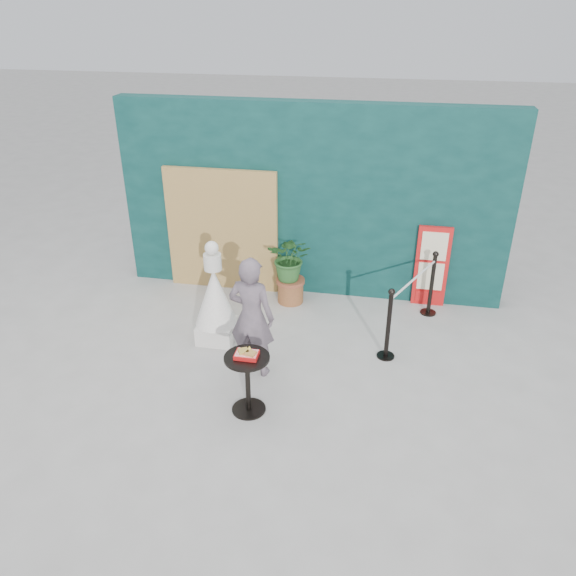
# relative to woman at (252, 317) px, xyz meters

# --- Properties ---
(ground) EXTENTS (60.00, 60.00, 0.00)m
(ground) POSITION_rel_woman_xyz_m (0.37, -0.72, -0.80)
(ground) COLOR #ADAAA5
(ground) RESTS_ON ground
(back_wall) EXTENTS (6.00, 0.30, 3.00)m
(back_wall) POSITION_rel_woman_xyz_m (0.37, 2.43, 0.70)
(back_wall) COLOR #092C2B
(back_wall) RESTS_ON ground
(bamboo_fence) EXTENTS (1.80, 0.08, 2.00)m
(bamboo_fence) POSITION_rel_woman_xyz_m (-1.03, 2.22, 0.20)
(bamboo_fence) COLOR tan
(bamboo_fence) RESTS_ON ground
(woman) EXTENTS (0.64, 0.46, 1.61)m
(woman) POSITION_rel_woman_xyz_m (0.00, 0.00, 0.00)
(woman) COLOR slate
(woman) RESTS_ON ground
(menu_board) EXTENTS (0.50, 0.07, 1.30)m
(menu_board) POSITION_rel_woman_xyz_m (2.27, 2.23, -0.15)
(menu_board) COLOR red
(menu_board) RESTS_ON ground
(statue) EXTENTS (0.58, 0.58, 1.50)m
(statue) POSITION_rel_woman_xyz_m (-0.68, 0.64, -0.19)
(statue) COLOR silver
(statue) RESTS_ON ground
(cafe_table) EXTENTS (0.52, 0.52, 0.75)m
(cafe_table) POSITION_rel_woman_xyz_m (0.13, -0.76, -0.31)
(cafe_table) COLOR black
(cafe_table) RESTS_ON ground
(food_basket) EXTENTS (0.26, 0.19, 0.11)m
(food_basket) POSITION_rel_woman_xyz_m (0.13, -0.76, -0.02)
(food_basket) COLOR red
(food_basket) RESTS_ON cafe_table
(planter) EXTENTS (0.67, 0.58, 1.13)m
(planter) POSITION_rel_woman_xyz_m (0.13, 1.92, -0.15)
(planter) COLOR brown
(planter) RESTS_ON ground
(stanchion_barrier) EXTENTS (0.84, 1.54, 1.03)m
(stanchion_barrier) POSITION_rel_woman_xyz_m (1.98, 1.29, -0.31)
(stanchion_barrier) COLOR black
(stanchion_barrier) RESTS_ON ground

